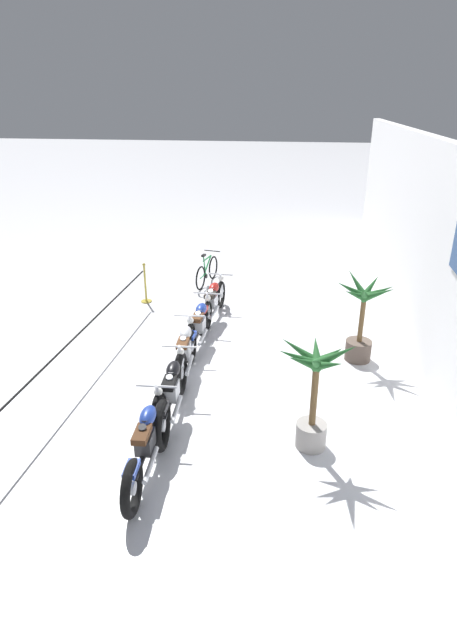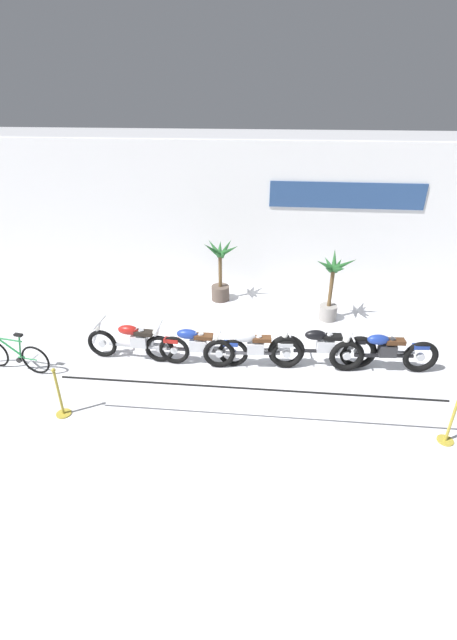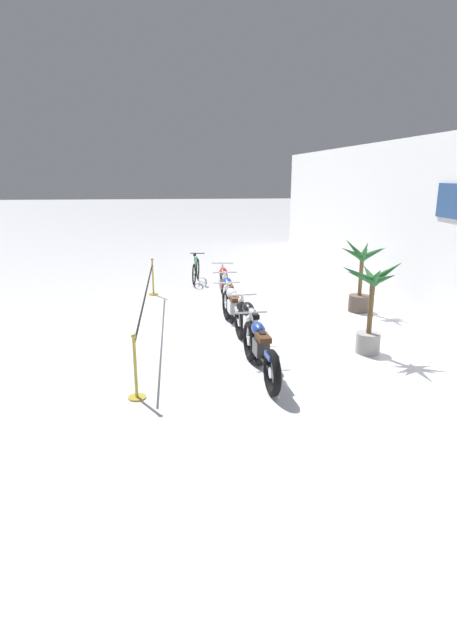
% 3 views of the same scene
% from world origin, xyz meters
% --- Properties ---
extents(ground_plane, '(120.00, 120.00, 0.00)m').
position_xyz_m(ground_plane, '(0.00, 0.00, 0.00)').
color(ground_plane, silver).
extents(back_wall, '(28.00, 0.29, 4.20)m').
position_xyz_m(back_wall, '(0.01, 5.12, 2.10)').
color(back_wall, white).
rests_on(back_wall, ground).
extents(motorcycle_red_0, '(2.37, 0.62, 0.92)m').
position_xyz_m(motorcycle_red_0, '(-2.67, 0.58, 0.47)').
color(motorcycle_red_0, black).
rests_on(motorcycle_red_0, ground).
extents(motorcycle_blue_1, '(2.31, 0.62, 0.91)m').
position_xyz_m(motorcycle_blue_1, '(-1.34, 0.57, 0.46)').
color(motorcycle_blue_1, black).
rests_on(motorcycle_blue_1, ground).
extents(motorcycle_silver_2, '(2.17, 0.62, 0.93)m').
position_xyz_m(motorcycle_silver_2, '(-0.09, 0.55, 0.46)').
color(motorcycle_silver_2, black).
rests_on(motorcycle_silver_2, ground).
extents(motorcycle_black_3, '(2.35, 0.62, 0.98)m').
position_xyz_m(motorcycle_black_3, '(1.41, 0.71, 0.48)').
color(motorcycle_black_3, black).
rests_on(motorcycle_black_3, ground).
extents(motorcycle_blue_4, '(2.33, 0.62, 0.95)m').
position_xyz_m(motorcycle_blue_4, '(2.71, 0.69, 0.47)').
color(motorcycle_blue_4, black).
rests_on(motorcycle_blue_4, ground).
extents(bicycle, '(1.68, 0.48, 0.94)m').
position_xyz_m(bicycle, '(-5.18, -0.06, 0.37)').
color(bicycle, black).
rests_on(bicycle, ground).
extents(potted_palm_left_of_row, '(1.04, 1.11, 1.85)m').
position_xyz_m(potted_palm_left_of_row, '(-1.18, 3.88, 0.84)').
color(potted_palm_left_of_row, brown).
rests_on(potted_palm_left_of_row, ground).
extents(potted_palm_right_of_row, '(1.03, 1.13, 1.86)m').
position_xyz_m(potted_palm_right_of_row, '(1.80, 2.95, 0.96)').
color(potted_palm_right_of_row, gray).
rests_on(potted_palm_right_of_row, ground).
extents(stanchion_far_left, '(6.96, 0.28, 1.05)m').
position_xyz_m(stanchion_far_left, '(-1.33, -1.36, 0.69)').
color(stanchion_far_left, gold).
rests_on(stanchion_far_left, ground).
extents(stanchion_mid_left, '(0.28, 0.28, 1.05)m').
position_xyz_m(stanchion_mid_left, '(3.40, -1.36, 0.36)').
color(stanchion_mid_left, gold).
rests_on(stanchion_mid_left, ground).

